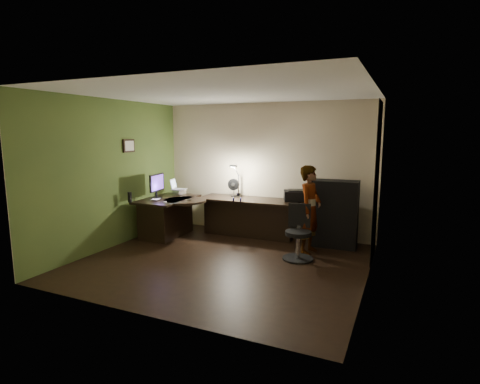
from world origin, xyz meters
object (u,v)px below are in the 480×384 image
at_px(cabinet, 335,214).
at_px(office_chair, 298,233).
at_px(person, 310,210).
at_px(desk_left, 168,217).
at_px(desk_right, 249,217).
at_px(monitor, 156,189).

height_order(cabinet, office_chair, cabinet).
bearing_deg(cabinet, person, -123.09).
bearing_deg(person, desk_left, 99.68).
bearing_deg(person, desk_right, 75.41).
height_order(desk_left, desk_right, desk_left).
xyz_separation_m(cabinet, monitor, (-3.38, -0.83, 0.36)).
bearing_deg(desk_right, monitor, -154.14).
bearing_deg(desk_right, desk_left, -157.19).
height_order(cabinet, monitor, cabinet).
bearing_deg(desk_left, desk_right, 22.04).
xyz_separation_m(desk_right, cabinet, (1.73, -0.01, 0.23)).
bearing_deg(office_chair, monitor, 164.89).
xyz_separation_m(office_chair, person, (0.08, 0.44, 0.32)).
height_order(office_chair, person, person).
xyz_separation_m(desk_right, monitor, (-1.65, -0.84, 0.59)).
distance_m(office_chair, person, 0.55).
height_order(desk_left, office_chair, office_chair).
height_order(desk_right, monitor, monitor).
height_order(desk_left, cabinet, cabinet).
bearing_deg(cabinet, desk_right, 177.24).
distance_m(desk_left, office_chair, 2.84).
xyz_separation_m(monitor, office_chair, (2.97, -0.17, -0.52)).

